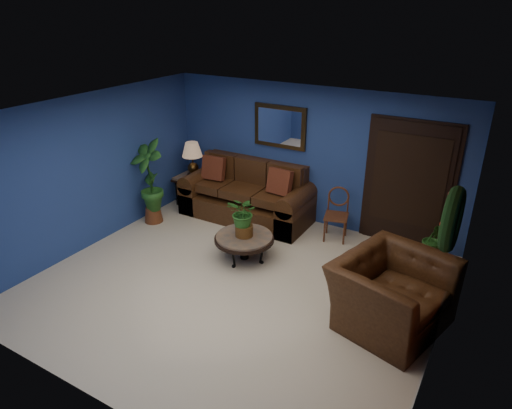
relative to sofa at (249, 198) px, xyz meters
The scene contains 18 objects.
floor 2.36m from the sofa, 63.58° to the right, with size 5.50×5.50×0.00m, color beige.
wall_back 1.43m from the sofa, 21.44° to the left, with size 5.50×0.04×2.50m, color navy.
wall_left 2.85m from the sofa, 129.27° to the right, with size 0.04×5.00×2.50m, color navy.
wall_right_brick 4.42m from the sofa, 28.90° to the right, with size 0.04×5.00×2.50m, color brown.
ceiling 3.17m from the sofa, 63.58° to the right, with size 5.50×5.00×0.02m, color white.
crown_molding 4.77m from the sofa, 29.09° to the right, with size 0.03×5.00×0.14m, color white.
wall_mirror 1.48m from the sofa, 39.95° to the left, with size 1.02×0.06×0.77m, color #442D13.
closet_door 2.90m from the sofa, ahead, with size 1.44×0.06×2.18m, color black.
wreath 4.46m from the sofa, 28.70° to the right, with size 0.72×0.72×0.16m, color black.
sofa is the anchor object (origin of this frame).
coffee_table 1.58m from the sofa, 61.45° to the right, with size 0.95×0.95×0.41m.
end_table 1.26m from the sofa, behind, with size 0.65×0.65×0.59m.
table_lamp 1.42m from the sofa, behind, with size 0.40×0.40×0.66m.
side_chair 1.76m from the sofa, ahead, with size 0.47×0.47×0.91m.
armchair 3.68m from the sofa, 29.79° to the right, with size 1.37×1.20×0.89m, color #452813.
coffee_plant 1.64m from the sofa, 61.45° to the right, with size 0.52×0.46×0.67m.
floor_plant 3.39m from the sofa, ahead, with size 0.40×0.35×0.79m.
tall_plant 1.86m from the sofa, 141.77° to the right, with size 0.79×0.63×1.57m.
Camera 1 is at (3.08, -4.68, 3.79)m, focal length 32.00 mm.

